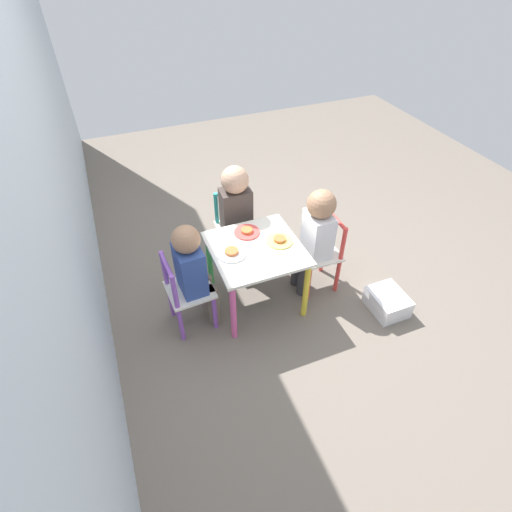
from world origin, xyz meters
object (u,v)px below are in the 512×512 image
child_front (316,232)px  plate_right (247,232)px  chair_purple (186,293)px  child_right (237,208)px  storage_bin (387,302)px  plate_back (232,253)px  kids_table (256,257)px  plate_front (280,240)px  child_back (193,268)px  chair_teal (235,229)px  chair_red (321,254)px

child_front → plate_right: child_front is taller
plate_right → chair_purple: bearing=111.8°
child_right → storage_bin: child_right is taller
child_front → plate_back: bearing=-89.6°
child_right → child_front: (-0.41, -0.38, -0.01)m
child_front → kids_table: bearing=-90.0°
child_right → plate_front: child_right is taller
plate_right → plate_back: same height
kids_table → child_back: 0.40m
storage_bin → chair_teal: bearing=40.7°
storage_bin → child_right: bearing=42.9°
child_back → plate_front: 0.55m
child_back → plate_right: 0.43m
child_back → chair_teal: bearing=-44.4°
child_right → plate_back: (-0.40, 0.17, -0.02)m
chair_teal → child_right: (-0.06, 0.00, 0.22)m
plate_front → chair_red: bearing=-92.4°
chair_purple → child_right: 0.67m
plate_right → child_front: bearing=-112.7°
chair_red → child_right: bearing=-131.6°
kids_table → plate_back: size_ratio=2.99×
chair_teal → child_back: 0.66m
chair_teal → storage_bin: 1.14m
kids_table → plate_right: plate_right is taller
child_right → child_back: 0.59m
chair_red → child_back: child_back is taller
chair_teal → kids_table: bearing=-90.0°
child_front → plate_back: 0.55m
child_right → plate_right: (-0.24, 0.02, -0.02)m
kids_table → child_right: child_right is taller
plate_back → child_front: bearing=-91.1°
chair_teal → chair_red: (-0.47, -0.43, 0.00)m
kids_table → chair_red: (-0.01, -0.46, -0.12)m
chair_purple → plate_front: 0.64m
child_back → plate_front: child_back is taller
kids_table → plate_back: plate_back is taller
chair_teal → plate_front: size_ratio=3.24×
kids_table → plate_back: (0.00, 0.15, 0.08)m
storage_bin → plate_back: bearing=66.5°
kids_table → child_back: bearing=93.5°
kids_table → child_back: size_ratio=0.73×
chair_teal → chair_red: size_ratio=1.00×
chair_teal → plate_back: bearing=-108.4°
chair_teal → plate_right: 0.36m
chair_purple → storage_bin: bearing=-110.4°
kids_table → chair_teal: 0.47m
chair_purple → storage_bin: (-0.37, -1.21, -0.20)m
plate_front → child_back: bearing=92.5°
plate_right → chair_red: bearing=-110.1°
chair_red → child_right: child_right is taller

